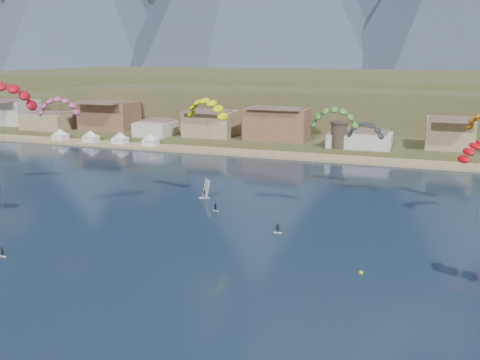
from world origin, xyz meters
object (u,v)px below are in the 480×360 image
Objects in this scene: watchtower at (339,135)px; kitesurfer_red at (2,92)px; windsurfer at (205,192)px; kitesurfer_yellow at (207,106)px; buoy at (361,273)px; kitesurfer_green at (334,115)px.

kitesurfer_red is (-42.84, -95.22, 18.88)m from watchtower.
watchtower reaches higher than windsurfer.
buoy is at bearing -39.49° from kitesurfer_yellow.
kitesurfer_yellow is at bearing 174.33° from kitesurfer_green.
kitesurfer_red is 46.82m from windsurfer.
buoy is (36.98, -30.47, -20.57)m from kitesurfer_yellow.
watchtower is 106.11m from kitesurfer_red.
watchtower is 13.51× the size of buoy.
kitesurfer_red is 65.50m from buoy.
kitesurfer_yellow is 27.80m from kitesurfer_green.
kitesurfer_red is at bearing -177.46° from buoy.
watchtower is 0.30× the size of kitesurfer_red.
kitesurfer_green is (27.66, -2.75, -0.70)m from kitesurfer_yellow.
kitesurfer_red reaches higher than buoy.
kitesurfer_yellow is 37.03× the size of buoy.
kitesurfer_green is at bearing 30.75° from kitesurfer_red.
watchtower is 0.35× the size of kitesurfer_green.
kitesurfer_yellow is at bearing -107.35° from watchtower.
kitesurfer_red is 59.70m from kitesurfer_green.
windsurfer is (-28.38, 2.83, -18.62)m from kitesurfer_green.
windsurfer is 48.55m from buoy.
kitesurfer_yellow is at bearing -6.53° from windsurfer.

